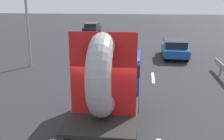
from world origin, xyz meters
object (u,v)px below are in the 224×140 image
object	(u,v)px
flatbed_truck	(110,79)
oncoming_car	(92,28)
traffic_light	(26,2)
distant_sedan	(175,48)

from	to	relation	value
flatbed_truck	oncoming_car	distance (m)	24.46
traffic_light	oncoming_car	size ratio (longest dim) A/B	1.64
flatbed_truck	oncoming_car	size ratio (longest dim) A/B	1.30
distant_sedan	oncoming_car	size ratio (longest dim) A/B	1.05
distant_sedan	traffic_light	bearing A→B (deg)	-158.05
traffic_light	oncoming_car	bearing A→B (deg)	86.76
distant_sedan	traffic_light	xyz separation A→B (m)	(-9.46, -3.81, 3.35)
distant_sedan	traffic_light	distance (m)	10.73
flatbed_truck	oncoming_car	bearing A→B (deg)	102.24
distant_sedan	traffic_light	size ratio (longest dim) A/B	0.64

